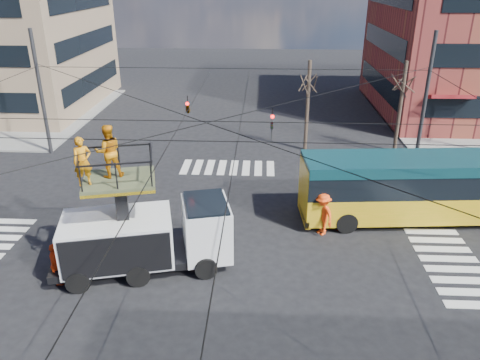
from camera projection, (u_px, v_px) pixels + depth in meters
name	position (u px, v px, depth m)	size (l,w,h in m)	color
ground	(211.00, 257.00, 19.75)	(120.00, 120.00, 0.00)	black
crosswalks	(211.00, 257.00, 19.75)	(22.40, 22.40, 0.02)	silver
overhead_network	(207.00, 159.00, 18.39)	(24.24, 24.24, 8.00)	#2D2D30
tree_a	(309.00, 82.00, 29.98)	(2.00, 2.00, 6.00)	#382B21
tree_b	(404.00, 83.00, 29.71)	(2.00, 2.00, 6.00)	#382B21
utility_truck	(145.00, 224.00, 18.30)	(7.35, 3.95, 6.03)	black
city_bus	(434.00, 187.00, 22.18)	(12.77, 3.64, 3.20)	gold
traffic_cone	(61.00, 270.00, 18.35)	(0.36, 0.36, 0.65)	#FF520A
worker_ground	(56.00, 264.00, 17.73)	(1.03, 0.43, 1.75)	#F5420F
flagger	(322.00, 214.00, 21.14)	(1.32, 0.76, 2.05)	#FD440F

